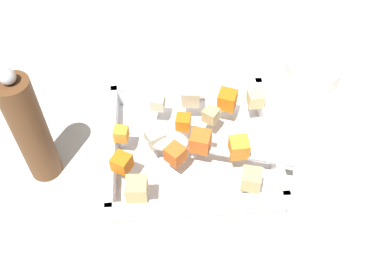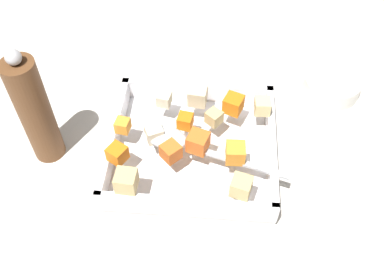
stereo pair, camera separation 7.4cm
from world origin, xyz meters
The scene contains 19 objects.
ground_plane centered at (0.00, 0.00, 0.00)m, with size 4.00×4.00×0.00m, color beige.
baking_dish centered at (0.02, 0.00, 0.02)m, with size 0.28×0.26×0.05m.
carrot_chunk_mid_left centered at (0.14, 0.00, 0.07)m, with size 0.02×0.02×0.02m, color orange.
carrot_chunk_heap_side centered at (-0.05, 0.05, 0.07)m, with size 0.03×0.03×0.03m, color orange.
carrot_chunk_far_right centered at (0.05, 0.05, 0.07)m, with size 0.03×0.03×0.03m, color orange.
carrot_chunk_back_center centered at (0.01, 0.03, 0.07)m, with size 0.03×0.03×0.03m, color orange.
carrot_chunk_mid_right centered at (0.03, -0.02, 0.07)m, with size 0.02×0.02×0.02m, color orange.
carrot_chunk_near_spoon centered at (-0.05, -0.06, 0.07)m, with size 0.03×0.03×0.03m, color orange.
carrot_chunk_far_left centered at (0.13, 0.06, 0.07)m, with size 0.03×0.03×0.03m, color orange.
potato_chunk_near_left centered at (0.02, -0.08, 0.07)m, with size 0.03×0.03×0.03m, color beige.
potato_chunk_near_right centered at (-0.10, -0.06, 0.07)m, with size 0.03×0.03×0.03m, color #E0CC89.
potato_chunk_corner_sw centered at (0.11, 0.11, 0.07)m, with size 0.03×0.03×0.03m, color tan.
potato_chunk_under_handle centered at (-0.02, -0.03, 0.07)m, with size 0.02×0.02×0.02m, color tan.
potato_chunk_heap_top centered at (-0.06, 0.11, 0.07)m, with size 0.03×0.03×0.03m, color tan.
potato_chunk_corner_nw centered at (0.07, -0.07, 0.07)m, with size 0.02×0.02×0.02m, color beige.
potato_chunk_front_center centered at (0.08, 0.01, 0.07)m, with size 0.03×0.03×0.03m, color beige.
serving_spoon centered at (0.05, 0.02, 0.06)m, with size 0.24×0.10×0.02m.
pepper_mill centered at (0.27, 0.02, 0.11)m, with size 0.05×0.05×0.23m.
small_prep_bowl centered at (-0.24, -0.18, 0.02)m, with size 0.11×0.11×0.04m, color silver.
Camera 1 is at (0.06, 0.48, 0.64)m, focal length 41.81 mm.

